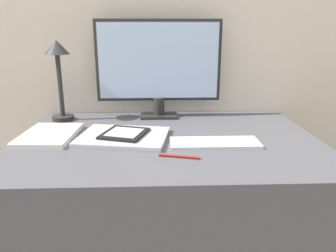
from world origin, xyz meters
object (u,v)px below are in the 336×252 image
(laptop, at_px, (123,137))
(notebook, at_px, (49,135))
(monitor, at_px, (159,65))
(pen, at_px, (179,156))
(desk_lamp, at_px, (58,65))
(ereader, at_px, (124,133))
(keyboard, at_px, (215,143))

(laptop, bearing_deg, notebook, 173.51)
(laptop, xyz_separation_m, notebook, (-0.28, 0.03, 0.00))
(monitor, bearing_deg, laptop, -113.13)
(laptop, bearing_deg, monitor, 66.87)
(pen, bearing_deg, desk_lamp, 136.30)
(ereader, distance_m, pen, 0.27)
(monitor, distance_m, notebook, 0.56)
(keyboard, height_order, desk_lamp, desk_lamp)
(desk_lamp, bearing_deg, ereader, -42.71)
(keyboard, height_order, pen, keyboard)
(ereader, bearing_deg, pen, -45.19)
(monitor, bearing_deg, notebook, -145.65)
(laptop, bearing_deg, desk_lamp, 136.75)
(laptop, distance_m, notebook, 0.29)
(monitor, height_order, keyboard, monitor)
(keyboard, distance_m, laptop, 0.34)
(keyboard, bearing_deg, ereader, 167.15)
(monitor, relative_size, ereader, 2.79)
(notebook, bearing_deg, monitor, 34.35)
(pen, bearing_deg, laptop, 135.62)
(ereader, xyz_separation_m, pen, (0.19, -0.19, -0.02))
(desk_lamp, bearing_deg, monitor, 5.40)
(laptop, height_order, ereader, ereader)
(keyboard, relative_size, laptop, 0.89)
(keyboard, xyz_separation_m, ereader, (-0.33, 0.07, 0.01))
(pen, bearing_deg, notebook, 155.01)
(laptop, xyz_separation_m, pen, (0.20, -0.19, -0.00))
(desk_lamp, xyz_separation_m, pen, (0.49, -0.47, -0.24))
(notebook, bearing_deg, laptop, -6.49)
(laptop, height_order, desk_lamp, desk_lamp)
(ereader, height_order, pen, ereader)
(laptop, bearing_deg, pen, -44.38)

